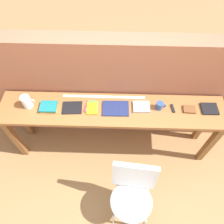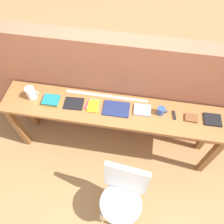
{
  "view_description": "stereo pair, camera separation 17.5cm",
  "coord_description": "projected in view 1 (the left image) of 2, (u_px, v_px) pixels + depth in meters",
  "views": [
    {
      "loc": [
        0.04,
        -1.06,
        2.83
      ],
      "look_at": [
        0.0,
        0.25,
        0.9
      ],
      "focal_mm": 35.0,
      "sensor_mm": 36.0,
      "label": 1
    },
    {
      "loc": [
        0.22,
        -1.05,
        2.83
      ],
      "look_at": [
        0.0,
        0.25,
        0.9
      ],
      "focal_mm": 35.0,
      "sensor_mm": 36.0,
      "label": 2
    }
  ],
  "objects": [
    {
      "name": "ruler_metal_back_edge",
      "position": [
        104.0,
        97.0,
        2.48
      ],
      "size": [
        0.93,
        0.03,
        0.0
      ],
      "primitive_type": "cube",
      "color": "silver",
      "rests_on": "sideboard"
    },
    {
      "name": "chair_white_moulded",
      "position": [
        132.0,
        193.0,
        2.23
      ],
      "size": [
        0.48,
        0.49,
        0.89
      ],
      "color": "silver",
      "rests_on": "ground"
    },
    {
      "name": "multitool_folded",
      "position": [
        173.0,
        108.0,
        2.38
      ],
      "size": [
        0.04,
        0.11,
        0.02
      ],
      "primitive_type": "cube",
      "rotation": [
        0.0,
        0.0,
        0.15
      ],
      "color": "black",
      "rests_on": "sideboard"
    },
    {
      "name": "mug",
      "position": [
        160.0,
        106.0,
        2.35
      ],
      "size": [
        0.11,
        0.08,
        0.09
      ],
      "color": "#2D4C8C",
      "rests_on": "sideboard"
    },
    {
      "name": "book_grey_hardcover",
      "position": [
        141.0,
        107.0,
        2.38
      ],
      "size": [
        0.19,
        0.15,
        0.02
      ],
      "primitive_type": "cube",
      "rotation": [
        0.0,
        0.0,
        0.02
      ],
      "color": "#9E9EA3",
      "rests_on": "sideboard"
    },
    {
      "name": "brick_wall_back",
      "position": [
        113.0,
        91.0,
        2.66
      ],
      "size": [
        6.0,
        0.2,
        1.55
      ],
      "primitive_type": "cube",
      "color": "#9E5B42",
      "rests_on": "ground"
    },
    {
      "name": "magazine_cycling",
      "position": [
        72.0,
        108.0,
        2.38
      ],
      "size": [
        0.22,
        0.18,
        0.01
      ],
      "primitive_type": "cube",
      "rotation": [
        0.0,
        0.0,
        0.06
      ],
      "color": "black",
      "rests_on": "sideboard"
    },
    {
      "name": "book_open_centre",
      "position": [
        116.0,
        108.0,
        2.38
      ],
      "size": [
        0.29,
        0.2,
        0.02
      ],
      "primitive_type": "cube",
      "rotation": [
        0.0,
        0.0,
        0.02
      ],
      "color": "navy",
      "rests_on": "sideboard"
    },
    {
      "name": "leather_journal_brown",
      "position": [
        189.0,
        109.0,
        2.37
      ],
      "size": [
        0.13,
        0.11,
        0.02
      ],
      "primitive_type": "cube",
      "rotation": [
        0.0,
        0.0,
        -0.05
      ],
      "color": "brown",
      "rests_on": "sideboard"
    },
    {
      "name": "pitcher_white",
      "position": [
        27.0,
        102.0,
        2.34
      ],
      "size": [
        0.14,
        0.1,
        0.18
      ],
      "color": "white",
      "rests_on": "sideboard"
    },
    {
      "name": "ground_plane",
      "position": [
        111.0,
        165.0,
        2.94
      ],
      "size": [
        40.0,
        40.0,
        0.0
      ],
      "primitive_type": "plane",
      "color": "#9E7547"
    },
    {
      "name": "book_repair_rightmost",
      "position": [
        209.0,
        109.0,
        2.37
      ],
      "size": [
        0.18,
        0.16,
        0.02
      ],
      "primitive_type": "cube",
      "rotation": [
        0.0,
        0.0,
        0.02
      ],
      "color": "black",
      "rests_on": "sideboard"
    },
    {
      "name": "pamphlet_pile_colourful",
      "position": [
        92.0,
        107.0,
        2.39
      ],
      "size": [
        0.16,
        0.2,
        0.01
      ],
      "color": "#3399D8",
      "rests_on": "sideboard"
    },
    {
      "name": "sideboard",
      "position": [
        112.0,
        116.0,
        2.5
      ],
      "size": [
        2.5,
        0.44,
        0.88
      ],
      "color": "#996033",
      "rests_on": "ground"
    },
    {
      "name": "book_stack_leftmost",
      "position": [
        49.0,
        107.0,
        2.37
      ],
      "size": [
        0.18,
        0.16,
        0.04
      ],
      "color": "gold",
      "rests_on": "sideboard"
    }
  ]
}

